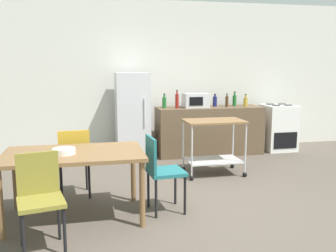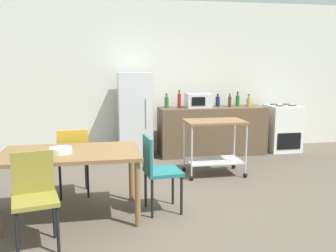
% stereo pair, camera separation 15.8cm
% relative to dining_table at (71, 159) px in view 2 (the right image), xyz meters
% --- Properties ---
extents(ground_plane, '(12.00, 12.00, 0.00)m').
position_rel_dining_table_xyz_m(ground_plane, '(1.51, -0.01, -0.67)').
color(ground_plane, brown).
extents(back_wall, '(8.40, 0.12, 2.90)m').
position_rel_dining_table_xyz_m(back_wall, '(1.51, 3.19, 0.78)').
color(back_wall, silver).
rests_on(back_wall, ground_plane).
extents(kitchen_counter, '(2.00, 0.64, 0.90)m').
position_rel_dining_table_xyz_m(kitchen_counter, '(2.41, 2.59, -0.22)').
color(kitchen_counter, brown).
rests_on(kitchen_counter, ground_plane).
extents(dining_table, '(1.50, 0.90, 0.75)m').
position_rel_dining_table_xyz_m(dining_table, '(0.00, 0.00, 0.00)').
color(dining_table, brown).
rests_on(dining_table, ground_plane).
extents(chair_teal, '(0.44, 0.44, 0.89)m').
position_rel_dining_table_xyz_m(chair_teal, '(0.96, -0.02, -0.15)').
color(chair_teal, '#1E666B').
rests_on(chair_teal, ground_plane).
extents(chair_mustard, '(0.44, 0.44, 0.89)m').
position_rel_dining_table_xyz_m(chair_mustard, '(-0.03, 0.68, -0.15)').
color(chair_mustard, gold).
rests_on(chair_mustard, ground_plane).
extents(chair_olive, '(0.47, 0.47, 0.89)m').
position_rel_dining_table_xyz_m(chair_olive, '(-0.29, -0.65, -0.15)').
color(chair_olive, olive).
rests_on(chair_olive, ground_plane).
extents(stove_oven, '(0.60, 0.61, 0.92)m').
position_rel_dining_table_xyz_m(stove_oven, '(3.86, 2.61, -0.22)').
color(stove_oven, white).
rests_on(stove_oven, ground_plane).
extents(refrigerator, '(0.60, 0.63, 1.55)m').
position_rel_dining_table_xyz_m(refrigerator, '(0.96, 2.69, 0.10)').
color(refrigerator, silver).
rests_on(refrigerator, ground_plane).
extents(kitchen_cart, '(0.91, 0.57, 0.85)m').
position_rel_dining_table_xyz_m(kitchen_cart, '(2.05, 1.28, -0.10)').
color(kitchen_cart, brown).
rests_on(kitchen_cart, ground_plane).
extents(bottle_olive_oil, '(0.07, 0.07, 0.26)m').
position_rel_dining_table_xyz_m(bottle_olive_oil, '(1.54, 2.60, 0.34)').
color(bottle_olive_oil, '#1E6628').
rests_on(bottle_olive_oil, kitchen_counter).
extents(bottle_soda, '(0.06, 0.06, 0.33)m').
position_rel_dining_table_xyz_m(bottle_soda, '(1.76, 2.50, 0.37)').
color(bottle_soda, maroon).
rests_on(bottle_soda, kitchen_counter).
extents(microwave, '(0.46, 0.35, 0.26)m').
position_rel_dining_table_xyz_m(microwave, '(2.13, 2.58, 0.36)').
color(microwave, silver).
rests_on(microwave, kitchen_counter).
extents(bottle_vinegar, '(0.08, 0.08, 0.24)m').
position_rel_dining_table_xyz_m(bottle_vinegar, '(2.54, 2.67, 0.33)').
color(bottle_vinegar, navy).
rests_on(bottle_vinegar, kitchen_counter).
extents(bottle_soy_sauce, '(0.06, 0.06, 0.25)m').
position_rel_dining_table_xyz_m(bottle_soy_sauce, '(2.74, 2.57, 0.33)').
color(bottle_soy_sauce, '#4C2D19').
rests_on(bottle_soy_sauce, kitchen_counter).
extents(bottle_sparkling_water, '(0.07, 0.07, 0.28)m').
position_rel_dining_table_xyz_m(bottle_sparkling_water, '(2.94, 2.66, 0.34)').
color(bottle_sparkling_water, '#1E6628').
rests_on(bottle_sparkling_water, kitchen_counter).
extents(bottle_sesame_oil, '(0.08, 0.08, 0.23)m').
position_rel_dining_table_xyz_m(bottle_sesame_oil, '(3.12, 2.56, 0.32)').
color(bottle_sesame_oil, gold).
rests_on(bottle_sesame_oil, kitchen_counter).
extents(fruit_bowl, '(0.24, 0.24, 0.06)m').
position_rel_dining_table_xyz_m(fruit_bowl, '(-0.10, -0.06, 0.11)').
color(fruit_bowl, white).
rests_on(fruit_bowl, dining_table).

